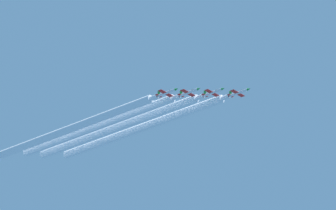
# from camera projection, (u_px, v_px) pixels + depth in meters

# --- Properties ---
(jet_lead) EXTENTS (7.29, 10.62, 2.55)m
(jet_lead) POSITION_uv_depth(u_px,v_px,m) (239.00, 93.00, 495.44)
(jet_lead) COLOR silver
(jet_second_echelon) EXTENTS (7.29, 10.62, 2.55)m
(jet_second_echelon) POSITION_uv_depth(u_px,v_px,m) (213.00, 92.00, 493.85)
(jet_second_echelon) COLOR silver
(jet_third_echelon) EXTENTS (7.29, 10.62, 2.55)m
(jet_third_echelon) POSITION_uv_depth(u_px,v_px,m) (189.00, 92.00, 491.40)
(jet_third_echelon) COLOR silver
(jet_fourth_echelon) EXTENTS (7.29, 10.62, 2.55)m
(jet_fourth_echelon) POSITION_uv_depth(u_px,v_px,m) (167.00, 93.00, 490.02)
(jet_fourth_echelon) COLOR silver
(smoke_trail_lead) EXTENTS (3.22, 87.88, 3.22)m
(smoke_trail_lead) POSITION_uv_depth(u_px,v_px,m) (144.00, 127.00, 523.60)
(smoke_trail_lead) COLOR white
(smoke_trail_second_echelon) EXTENTS (3.22, 87.80, 3.22)m
(smoke_trail_second_echelon) POSITION_uv_depth(u_px,v_px,m) (119.00, 127.00, 521.98)
(smoke_trail_second_echelon) COLOR white
(smoke_trail_third_echelon) EXTENTS (3.22, 84.33, 3.22)m
(smoke_trail_third_echelon) POSITION_uv_depth(u_px,v_px,m) (99.00, 126.00, 518.54)
(smoke_trail_third_echelon) COLOR white
(smoke_trail_fourth_echelon) EXTENTS (3.22, 87.63, 3.22)m
(smoke_trail_fourth_echelon) POSITION_uv_depth(u_px,v_px,m) (75.00, 127.00, 518.11)
(smoke_trail_fourth_echelon) COLOR white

